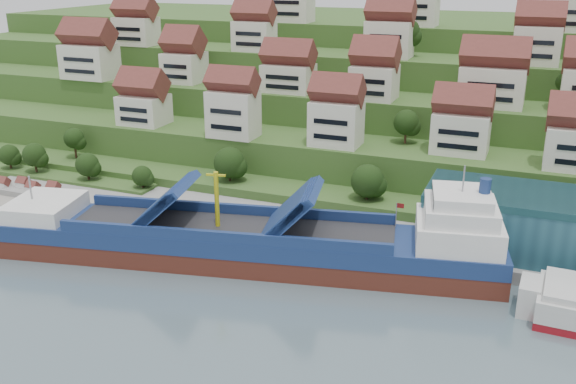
% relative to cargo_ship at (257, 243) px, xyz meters
% --- Properties ---
extents(ground, '(300.00, 300.00, 0.00)m').
position_rel_cargo_ship_xyz_m(ground, '(2.74, -0.60, -3.48)').
color(ground, slate).
rests_on(ground, ground).
extents(quay, '(180.00, 14.00, 2.20)m').
position_rel_cargo_ship_xyz_m(quay, '(22.74, 14.40, -2.38)').
color(quay, gray).
rests_on(quay, ground).
extents(pebble_beach, '(45.00, 20.00, 1.00)m').
position_rel_cargo_ship_xyz_m(pebble_beach, '(-55.26, 11.40, -2.98)').
color(pebble_beach, gray).
rests_on(pebble_beach, ground).
extents(hillside, '(260.00, 128.00, 31.00)m').
position_rel_cargo_ship_xyz_m(hillside, '(2.74, 102.95, 7.18)').
color(hillside, '#2D4C1E').
rests_on(hillside, ground).
extents(hillside_village, '(156.59, 65.14, 28.94)m').
position_rel_cargo_ship_xyz_m(hillside_village, '(11.14, 59.25, 20.83)').
color(hillside_village, silver).
rests_on(hillside_village, ground).
extents(hillside_trees, '(144.42, 62.02, 31.15)m').
position_rel_cargo_ship_xyz_m(hillside_trees, '(-5.69, 42.14, 12.30)').
color(hillside_trees, '#1D3812').
rests_on(hillside_trees, ground).
extents(flagpole, '(1.28, 0.16, 8.00)m').
position_rel_cargo_ship_xyz_m(flagpole, '(20.86, 9.40, 3.41)').
color(flagpole, gray).
rests_on(flagpole, quay).
extents(beach_huts, '(14.40, 3.70, 2.20)m').
position_rel_cargo_ship_xyz_m(beach_huts, '(-57.26, 10.15, -1.38)').
color(beach_huts, white).
rests_on(beach_huts, pebble_beach).
extents(cargo_ship, '(84.05, 29.11, 18.51)m').
position_rel_cargo_ship_xyz_m(cargo_ship, '(0.00, 0.00, 0.00)').
color(cargo_ship, '#532319').
rests_on(cargo_ship, ground).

